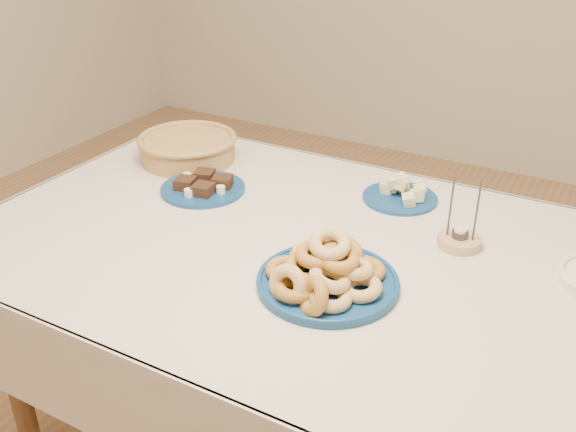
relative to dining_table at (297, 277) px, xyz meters
The scene contains 6 objects.
dining_table is the anchor object (origin of this frame).
donut_platter 0.26m from the dining_table, 43.99° to the right, with size 0.41×0.41×0.15m.
melon_plate 0.41m from the dining_table, 69.08° to the left, with size 0.27×0.27×0.08m.
brownie_plate 0.43m from the dining_table, 161.25° to the left, with size 0.26×0.26×0.04m.
wicker_basket 0.66m from the dining_table, 152.22° to the left, with size 0.42×0.42×0.09m.
candle_holder 0.43m from the dining_table, 26.77° to the left, with size 0.12×0.12×0.18m.
Camera 1 is at (0.67, -1.25, 1.58)m, focal length 40.00 mm.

